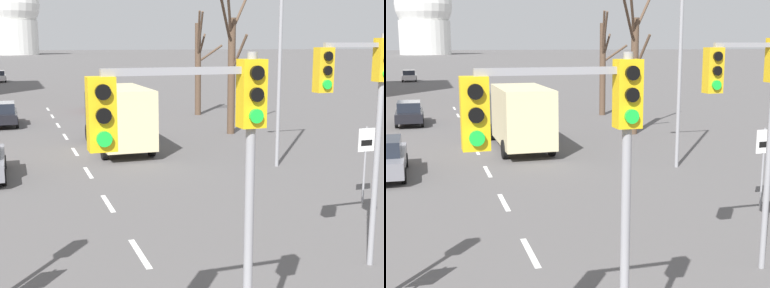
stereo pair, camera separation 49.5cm
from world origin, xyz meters
TOP-DOWN VIEW (x-y plane):
  - lane_stripe_1 at (0.00, 8.65)m, footprint 0.16×2.00m
  - lane_stripe_2 at (0.00, 13.15)m, footprint 0.16×2.00m
  - lane_stripe_3 at (0.00, 17.65)m, footprint 0.16×2.00m
  - lane_stripe_4 at (0.00, 22.15)m, footprint 0.16×2.00m
  - lane_stripe_5 at (0.00, 26.65)m, footprint 0.16×2.00m
  - lane_stripe_6 at (0.00, 31.15)m, footprint 0.16×2.00m
  - lane_stripe_7 at (0.00, 35.65)m, footprint 0.16×2.00m
  - lane_stripe_8 at (0.00, 40.15)m, footprint 0.16×2.00m
  - traffic_signal_near_right at (4.54, 6.20)m, footprint 1.88×0.34m
  - traffic_signal_centre_tall at (-0.39, 3.02)m, footprint 2.48×0.34m
  - speed_limit_sign at (7.98, 10.44)m, footprint 0.60×0.08m
  - street_lamp_right at (7.44, 16.21)m, footprint 2.52×0.36m
  - sedan_near_left at (4.04, 37.70)m, footprint 1.94×4.39m
  - sedan_far_left at (-3.29, 32.03)m, footprint 1.74×4.38m
  - delivery_truck at (2.16, 22.16)m, footprint 2.44×7.20m
  - bare_tree_right_near at (10.26, 32.97)m, footprint 2.16×3.06m
  - bare_tree_right_far at (9.27, 24.56)m, footprint 3.48×3.24m
  - capitol_dome at (0.00, 248.22)m, footprint 24.88×24.88m

SIDE VIEW (x-z plane):
  - lane_stripe_1 at x=0.00m, z-range 0.00..0.01m
  - lane_stripe_2 at x=0.00m, z-range 0.00..0.01m
  - lane_stripe_3 at x=0.00m, z-range 0.00..0.01m
  - lane_stripe_4 at x=0.00m, z-range 0.00..0.01m
  - lane_stripe_5 at x=0.00m, z-range 0.00..0.01m
  - lane_stripe_6 at x=0.00m, z-range 0.00..0.01m
  - lane_stripe_7 at x=0.00m, z-range 0.00..0.01m
  - lane_stripe_8 at x=0.00m, z-range 0.00..0.01m
  - sedan_far_left at x=-3.29m, z-range 0.02..1.54m
  - sedan_near_left at x=4.04m, z-range 0.01..1.73m
  - delivery_truck at x=2.16m, z-range 0.13..3.27m
  - speed_limit_sign at x=7.98m, z-range 0.46..3.02m
  - bare_tree_right_near at x=10.26m, z-range -0.04..7.38m
  - traffic_signal_centre_tall at x=-0.39m, z-range 1.33..6.43m
  - bare_tree_right_far at x=9.27m, z-range -0.56..8.33m
  - traffic_signal_near_right at x=4.54m, z-range 1.40..6.82m
  - street_lamp_right at x=7.44m, z-range 1.03..11.01m
  - capitol_dome at x=0.00m, z-range -0.45..34.69m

